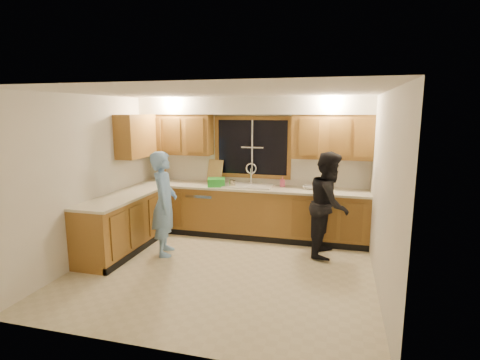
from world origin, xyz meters
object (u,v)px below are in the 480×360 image
object	(u,v)px
stove	(102,235)
dish_crate	(216,182)
dishwasher	(204,211)
knife_block	(163,175)
woman	(329,204)
sink	(249,189)
soap_bottle	(282,182)
man	(164,203)
bowl	(309,187)

from	to	relation	value
stove	dish_crate	distance (m)	2.17
dishwasher	knife_block	distance (m)	1.10
dishwasher	woman	bearing A→B (deg)	-13.95
sink	soap_bottle	xyz separation A→B (m)	(0.59, 0.15, 0.15)
man	knife_block	size ratio (longest dim) A/B	7.21
dishwasher	bowl	world-z (taller)	bowl
knife_block	bowl	size ratio (longest dim) A/B	0.99
stove	woman	size ratio (longest dim) A/B	0.55
stove	man	bearing A→B (deg)	40.40
stove	woman	distance (m)	3.49
dishwasher	soap_bottle	bearing A→B (deg)	6.45
soap_bottle	man	bearing A→B (deg)	-140.87
soap_bottle	bowl	distance (m)	0.50
knife_block	soap_bottle	bearing A→B (deg)	-28.58
knife_block	bowl	bearing A→B (deg)	-30.66
stove	soap_bottle	world-z (taller)	soap_bottle
dishwasher	bowl	size ratio (longest dim) A/B	3.53
dish_crate	soap_bottle	bearing A→B (deg)	12.77
woman	soap_bottle	size ratio (longest dim) A/B	9.06
dish_crate	stove	bearing A→B (deg)	-125.70
dishwasher	dish_crate	distance (m)	0.65
dishwasher	woman	world-z (taller)	woman
stove	bowl	xyz separation A→B (m)	(2.88, 1.88, 0.50)
knife_block	dish_crate	world-z (taller)	knife_block
dish_crate	bowl	size ratio (longest dim) A/B	1.31
stove	knife_block	xyz separation A→B (m)	(0.06, 1.94, 0.58)
stove	woman	bearing A→B (deg)	20.97
dishwasher	woman	size ratio (longest dim) A/B	0.50
dish_crate	woman	bearing A→B (deg)	-13.11
man	soap_bottle	distance (m)	2.15
man	woman	distance (m)	2.59
woman	knife_block	world-z (taller)	woman
dish_crate	bowl	xyz separation A→B (m)	(1.65, 0.17, -0.04)
soap_bottle	bowl	world-z (taller)	soap_bottle
sink	man	size ratio (longest dim) A/B	0.52
knife_block	soap_bottle	size ratio (longest dim) A/B	1.26
sink	knife_block	world-z (taller)	sink
soap_bottle	dishwasher	bearing A→B (deg)	-173.55
dish_crate	dishwasher	bearing A→B (deg)	160.13
woman	knife_block	xyz separation A→B (m)	(-3.18, 0.70, 0.21)
woman	dish_crate	distance (m)	2.07
knife_block	dish_crate	size ratio (longest dim) A/B	0.75
bowl	woman	bearing A→B (deg)	-60.70
knife_block	woman	bearing A→B (deg)	-41.80
man	dish_crate	xyz separation A→B (m)	(0.50, 1.09, 0.17)
stove	dish_crate	world-z (taller)	dish_crate
dishwasher	soap_bottle	size ratio (longest dim) A/B	4.50
stove	dish_crate	xyz separation A→B (m)	(1.23, 1.71, 0.54)
sink	dish_crate	distance (m)	0.60
woman	bowl	size ratio (longest dim) A/B	7.10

